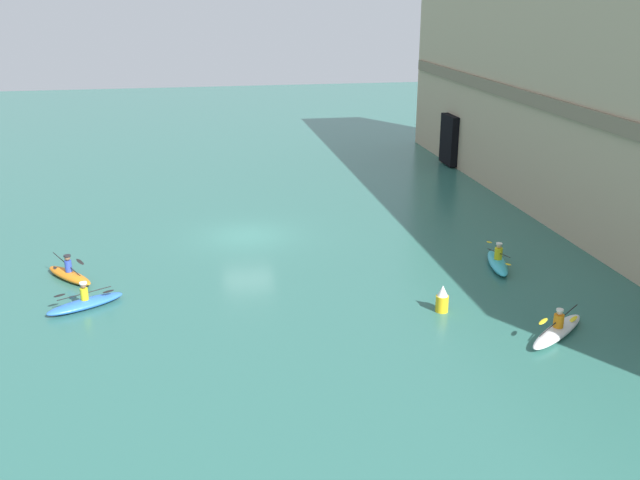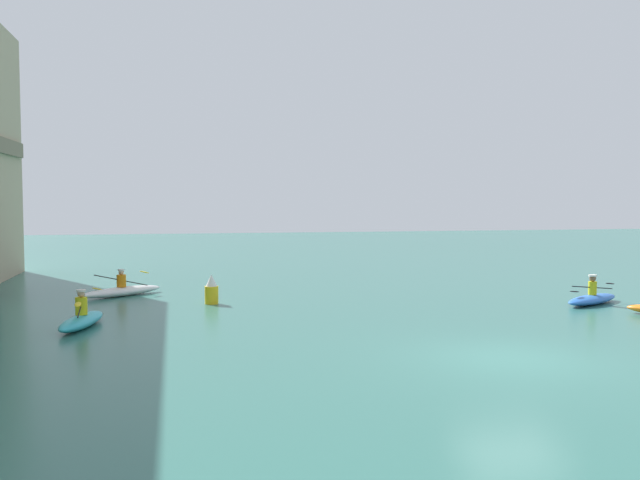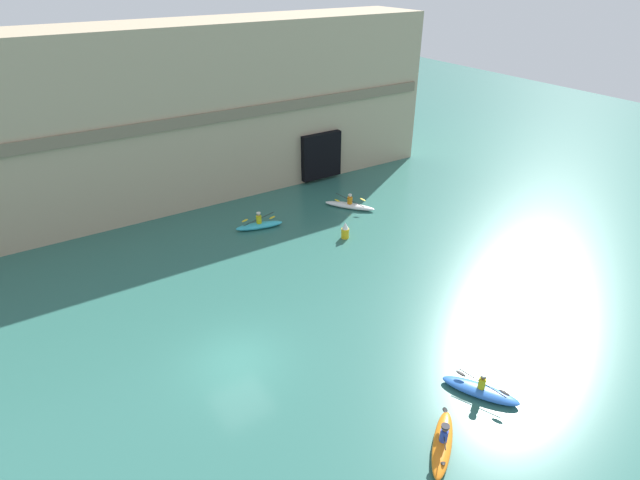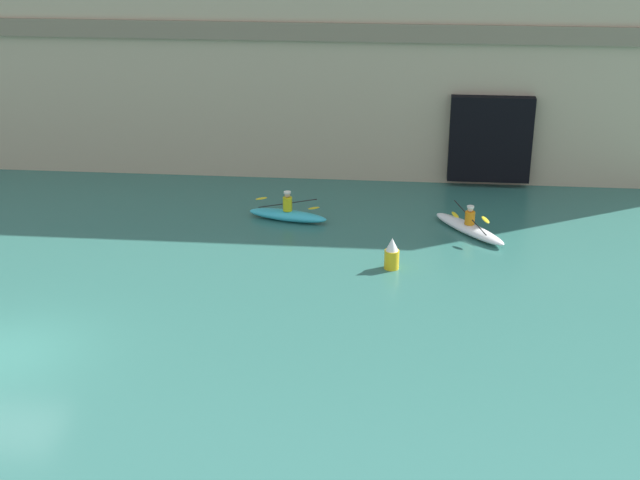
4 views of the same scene
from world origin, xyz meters
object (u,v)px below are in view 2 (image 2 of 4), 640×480
kayak_blue (592,298)px  kayak_cyan (82,320)px  kayak_white (122,290)px  marker_buoy (211,290)px

kayak_blue → kayak_cyan: 17.50m
kayak_cyan → kayak_white: 6.72m
kayak_white → marker_buoy: 4.31m
kayak_blue → kayak_white: 17.68m
kayak_blue → marker_buoy: 13.75m
kayak_cyan → kayak_white: bearing=-172.4°
marker_buoy → kayak_white: bearing=50.8°
kayak_blue → kayak_cyan: bearing=153.6°
kayak_blue → marker_buoy: (2.82, 13.45, 0.29)m
kayak_blue → marker_buoy: marker_buoy is taller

